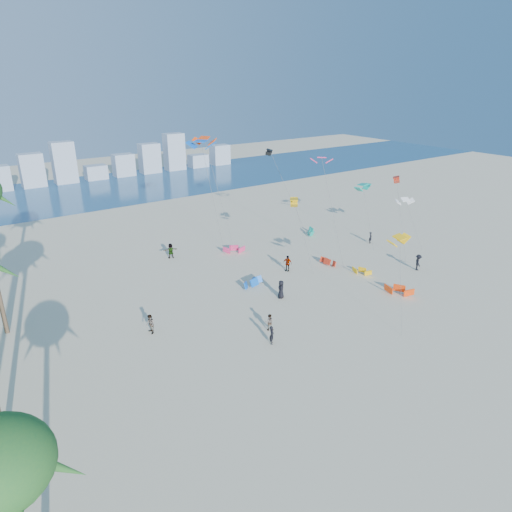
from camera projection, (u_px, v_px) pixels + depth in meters
ground at (352, 392)px, 32.19m from camera, size 220.00×220.00×0.00m
ocean at (73, 193)px, 86.89m from camera, size 220.00×220.00×0.00m
kitesurfer_near at (272, 335)px, 37.82m from camera, size 0.66×0.70×1.61m
kitesurfer_mid at (269, 322)px, 39.86m from camera, size 0.94×0.92×1.53m
kitesurfers_far at (273, 269)px, 50.54m from camera, size 33.75×20.91×1.87m
grounded_kites at (310, 264)px, 53.11m from camera, size 18.90×22.48×0.95m
flying_kites at (301, 171)px, 53.75m from camera, size 26.65×30.64×14.44m
distant_skyline at (51, 169)px, 92.71m from camera, size 85.00×3.00×8.40m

